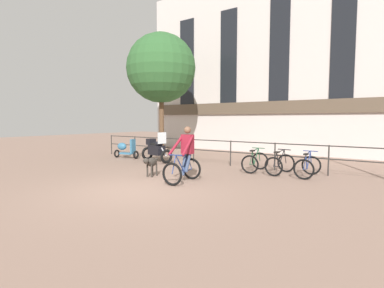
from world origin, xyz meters
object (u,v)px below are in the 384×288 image
Objects in this scene: parked_bicycle_mid_right at (308,166)px; parked_motorcycle at (156,149)px; parked_bicycle_mid_left at (280,164)px; parked_bicycle_near_lamp at (255,162)px; dog at (151,163)px; parked_scooter at (125,149)px; cyclist_with_bike at (185,157)px.

parked_motorcycle is at bearing -0.22° from parked_bicycle_mid_right.
parked_bicycle_mid_left and parked_bicycle_mid_right have the same top height.
parked_bicycle_mid_right is (6.61, 0.17, -0.20)m from parked_motorcycle.
parked_motorcycle is 1.53× the size of parked_bicycle_near_lamp.
dog is 0.66× the size of parked_scooter.
parked_bicycle_near_lamp is at bearing -74.36° from parked_motorcycle.
parked_motorcycle reaches higher than parked_scooter.
parked_bicycle_near_lamp is (2.42, 2.97, -0.11)m from dog.
parked_bicycle_mid_right is at bearing 40.67° from cyclist_with_bike.
dog is 0.50× the size of parked_motorcycle.
parked_bicycle_mid_right is at bearing 176.49° from parked_bicycle_near_lamp.
cyclist_with_bike is at bearing 67.63° from parked_bicycle_near_lamp.
parked_motorcycle is 1.52× the size of parked_bicycle_mid_left.
parked_motorcycle is at bearing 138.09° from cyclist_with_bike.
parked_bicycle_mid_left is (3.36, 2.97, -0.11)m from dog.
parked_motorcycle reaches higher than parked_bicycle_mid_right.
parked_bicycle_near_lamp is at bearing -1.70° from parked_bicycle_mid_right.
cyclist_with_bike is 4.15m from parked_bicycle_mid_right.
parked_bicycle_mid_right is (4.29, 2.97, -0.11)m from dog.
parked_motorcycle is 4.75m from parked_bicycle_near_lamp.
parked_bicycle_near_lamp and parked_bicycle_mid_right have the same top height.
parked_bicycle_near_lamp reaches higher than dog.
parked_bicycle_mid_right is (2.88, 2.96, -0.41)m from cyclist_with_bike.
dog is 0.78× the size of parked_bicycle_mid_right.
parked_bicycle_mid_right is at bearing -74.94° from parked_motorcycle.
parked_bicycle_mid_left is 1.02× the size of parked_bicycle_mid_right.
parked_motorcycle reaches higher than dog.
cyclist_with_bike reaches higher than parked_bicycle_near_lamp.
parked_bicycle_mid_left is at bearing 51.58° from cyclist_with_bike.
cyclist_with_bike is at bearing -10.69° from dog.
dog is at bearing -131.21° from parked_scooter.
parked_bicycle_mid_left is at bearing -97.59° from parked_scooter.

